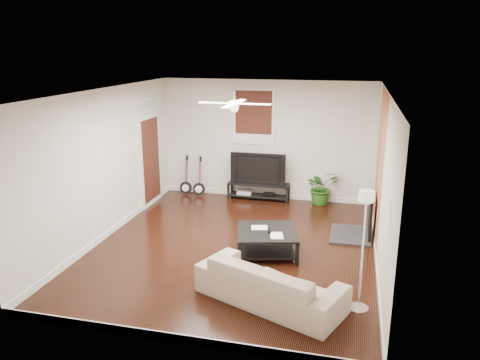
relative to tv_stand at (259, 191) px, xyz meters
name	(u,v)px	position (x,y,z in m)	size (l,w,h in m)	color
room	(235,172)	(0.13, -2.78, 1.20)	(5.01, 6.01, 2.81)	black
brick_accent	(380,167)	(2.61, -1.78, 1.20)	(0.02, 2.20, 2.80)	#B25E39
fireplace	(360,214)	(2.33, -1.78, 0.26)	(0.80, 1.10, 0.92)	black
window_back	(254,117)	(-0.17, 0.19, 1.75)	(1.00, 0.06, 1.30)	#39150F
door_left	(150,151)	(-2.33, -0.88, 1.05)	(0.08, 1.00, 2.50)	white
tv_stand	(259,191)	(0.00, 0.00, 0.00)	(1.45, 0.39, 0.41)	black
tv	(259,168)	(0.00, 0.02, 0.58)	(1.30, 0.17, 0.75)	black
coffee_table	(267,242)	(0.75, -2.94, 0.01)	(1.02, 1.02, 0.43)	black
sofa	(270,282)	(1.09, -4.56, 0.11)	(2.13, 0.83, 0.62)	tan
floor_lamp	(362,252)	(2.33, -4.46, 0.67)	(0.29, 0.29, 1.74)	silver
potted_plant	(321,187)	(1.47, 0.02, 0.20)	(0.73, 0.63, 0.81)	#265C1A
guitar_left	(185,176)	(-1.82, -0.03, 0.28)	(0.30, 0.21, 0.96)	black
guitar_right	(199,177)	(-1.47, -0.06, 0.28)	(0.30, 0.21, 0.96)	black
ceiling_fan	(234,104)	(0.13, -2.78, 2.40)	(1.24, 1.24, 0.32)	white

